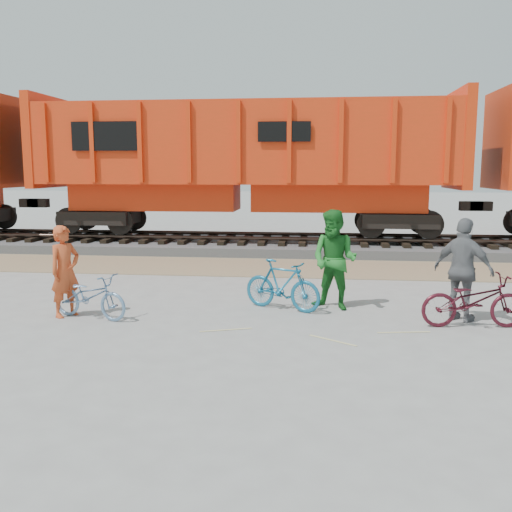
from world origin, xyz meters
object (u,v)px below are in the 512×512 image
Objects in this scene: hopper_car_center at (245,160)px; person_woman at (463,270)px; person_man at (334,260)px; person_solo at (65,271)px; bicycle_maroon at (474,301)px; bicycle_teal at (282,285)px; bicycle_blue at (90,296)px.

hopper_car_center is 7.49× the size of person_woman.
person_solo is at bearing -140.67° from person_man.
bicycle_maroon is 1.05× the size of person_solo.
hopper_car_center is 7.82× the size of bicycle_maroon.
person_woman is (-0.10, 0.40, 0.46)m from bicycle_maroon.
person_solo is (-2.14, -9.19, -2.16)m from hopper_car_center.
person_man is at bearing -70.71° from hopper_car_center.
bicycle_maroon is (3.37, -0.86, -0.02)m from bicycle_teal.
bicycle_blue is 0.85× the size of person_woman.
bicycle_teal is 4.09m from person_solo.
person_solo is at bearing 85.02° from bicycle_maroon.
bicycle_blue is 6.84m from bicycle_maroon.
person_woman reaches higher than bicycle_maroon.
hopper_car_center is at bearing 15.56° from person_solo.
bicycle_blue is 0.67m from person_solo.
person_man is 2.37m from person_woman.
bicycle_maroon is 0.62m from person_woman.
hopper_car_center is 8.82m from bicycle_teal.
bicycle_maroon reaches higher than bicycle_blue.
person_woman is (6.73, 0.57, 0.52)m from bicycle_blue.
bicycle_maroon is at bearing -60.74° from person_solo.
person_woman is at bearing -57.57° from person_solo.
bicycle_teal is (3.46, 1.03, 0.08)m from bicycle_blue.
hopper_car_center is at bearing 37.98° from bicycle_teal.
person_solo reaches higher than bicycle_teal.
bicycle_blue is 0.93× the size of person_solo.
bicycle_teal reaches higher than bicycle_blue.
hopper_car_center is at bearing -21.50° from person_woman.
person_woman is at bearing -67.83° from bicycle_blue.
person_woman is (7.23, 0.47, 0.08)m from person_solo.
bicycle_maroon is at bearing 2.37° from person_man.
bicycle_teal is 1.13m from person_man.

